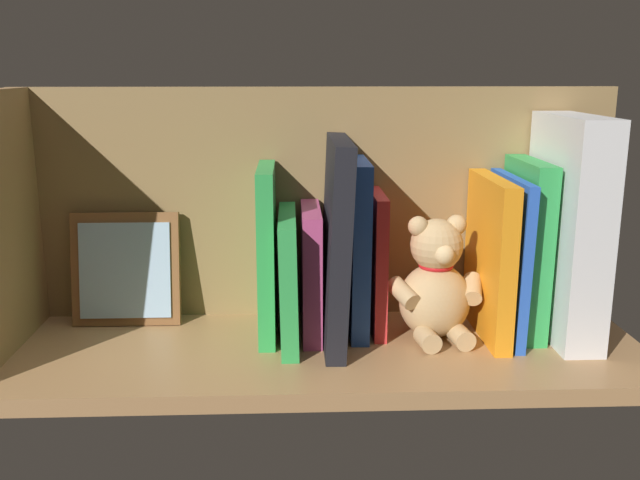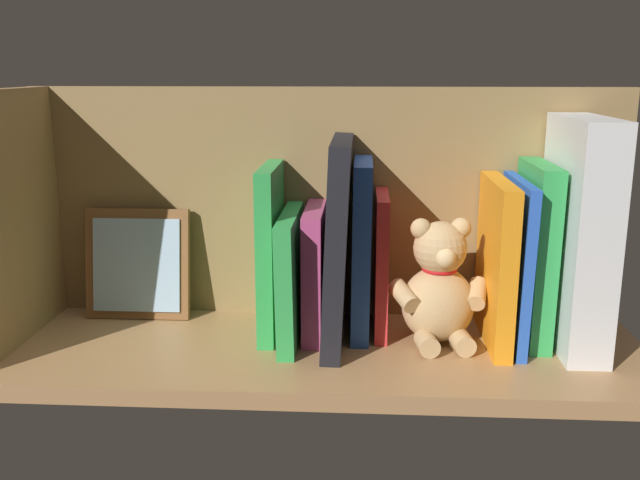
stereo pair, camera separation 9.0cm
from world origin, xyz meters
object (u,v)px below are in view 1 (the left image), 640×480
object	(u,v)px
picture_frame_leaning	(126,269)
dictionary_thick_white	(567,228)
book_0	(525,247)
teddy_bear	(436,285)

from	to	relation	value
picture_frame_leaning	dictionary_thick_white	bearing A→B (deg)	173.40
book_0	picture_frame_leaning	xyz separation A→B (cm)	(54.80, -4.90, -3.90)
book_0	teddy_bear	xyz separation A→B (cm)	(12.53, 2.49, -4.40)
book_0	teddy_bear	size ratio (longest dim) A/B	1.41
dictionary_thick_white	picture_frame_leaning	world-z (taller)	dictionary_thick_white
dictionary_thick_white	teddy_bear	world-z (taller)	dictionary_thick_white
book_0	teddy_bear	bearing A→B (deg)	11.25
picture_frame_leaning	book_0	bearing A→B (deg)	174.89
dictionary_thick_white	book_0	size ratio (longest dim) A/B	1.26
dictionary_thick_white	book_0	xyz separation A→B (cm)	(4.76, -1.99, -3.00)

